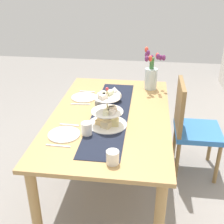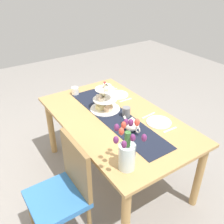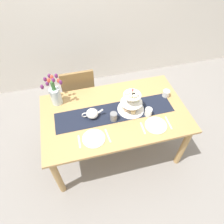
% 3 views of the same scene
% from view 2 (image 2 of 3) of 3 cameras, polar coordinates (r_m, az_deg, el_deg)
% --- Properties ---
extents(ground_plane, '(8.00, 8.00, 0.00)m').
position_cam_2_polar(ground_plane, '(2.85, 0.71, -13.89)').
color(ground_plane, gray).
extents(dining_table, '(1.62, 0.96, 0.74)m').
position_cam_2_polar(dining_table, '(2.44, 0.81, -3.26)').
color(dining_table, tan).
rests_on(dining_table, ground_plane).
extents(chair_left, '(0.42, 0.42, 0.91)m').
position_cam_2_polar(chair_left, '(2.06, -10.83, -16.82)').
color(chair_left, olive).
rests_on(chair_left, ground_plane).
extents(table_runner, '(1.32, 0.29, 0.00)m').
position_cam_2_polar(table_runner, '(2.39, 0.75, -1.27)').
color(table_runner, black).
rests_on(table_runner, dining_table).
extents(tiered_cake_stand, '(0.30, 0.30, 0.30)m').
position_cam_2_polar(tiered_cake_stand, '(2.48, -1.70, 2.54)').
color(tiered_cake_stand, beige).
rests_on(tiered_cake_stand, table_runner).
extents(teapot, '(0.24, 0.13, 0.14)m').
position_cam_2_polar(teapot, '(2.19, 4.56, -2.90)').
color(teapot, white).
rests_on(teapot, table_runner).
extents(tulip_vase, '(0.23, 0.20, 0.41)m').
position_cam_2_polar(tulip_vase, '(1.75, 3.44, -8.95)').
color(tulip_vase, silver).
rests_on(tulip_vase, dining_table).
extents(cream_jug, '(0.08, 0.08, 0.08)m').
position_cam_2_polar(cream_jug, '(2.83, -8.42, 4.79)').
color(cream_jug, white).
rests_on(cream_jug, dining_table).
extents(dinner_plate_left, '(0.23, 0.23, 0.01)m').
position_cam_2_polar(dinner_plate_left, '(2.35, 10.64, -2.28)').
color(dinner_plate_left, white).
rests_on(dinner_plate_left, dining_table).
extents(fork_left, '(0.02, 0.15, 0.01)m').
position_cam_2_polar(fork_left, '(2.27, 13.11, -3.97)').
color(fork_left, silver).
rests_on(fork_left, dining_table).
extents(knife_left, '(0.03, 0.17, 0.01)m').
position_cam_2_polar(knife_left, '(2.44, 8.34, -0.78)').
color(knife_left, silver).
rests_on(knife_left, dining_table).
extents(dinner_plate_right, '(0.23, 0.23, 0.01)m').
position_cam_2_polar(dinner_plate_right, '(2.79, 1.36, 3.94)').
color(dinner_plate_right, white).
rests_on(dinner_plate_right, dining_table).
extents(fork_right, '(0.02, 0.15, 0.01)m').
position_cam_2_polar(fork_right, '(2.69, 3.12, 2.73)').
color(fork_right, silver).
rests_on(fork_right, dining_table).
extents(knife_right, '(0.02, 0.17, 0.01)m').
position_cam_2_polar(knife_right, '(2.90, -0.28, 4.99)').
color(knife_right, silver).
rests_on(knife_right, dining_table).
extents(mug_grey, '(0.08, 0.08, 0.09)m').
position_cam_2_polar(mug_grey, '(2.38, 3.28, 0.04)').
color(mug_grey, slate).
rests_on(mug_grey, table_runner).
extents(mug_white_text, '(0.08, 0.08, 0.09)m').
position_cam_2_polar(mug_white_text, '(2.68, -1.11, 3.66)').
color(mug_white_text, white).
rests_on(mug_white_text, dining_table).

